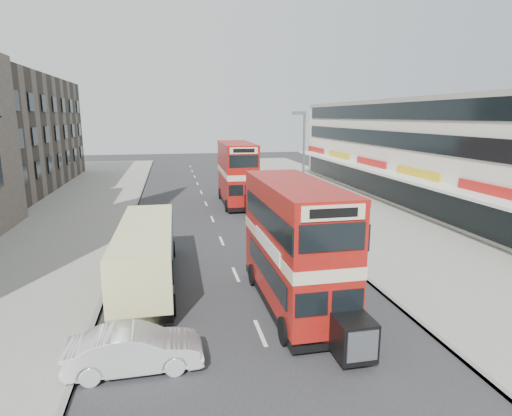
{
  "coord_description": "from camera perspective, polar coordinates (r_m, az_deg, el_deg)",
  "views": [
    {
      "loc": [
        -2.95,
        -11.98,
        7.79
      ],
      "look_at": [
        0.42,
        4.92,
        4.06
      ],
      "focal_mm": 29.89,
      "sensor_mm": 36.0,
      "label": 1
    }
  ],
  "objects": [
    {
      "name": "bus_second",
      "position": [
        38.08,
        -2.53,
        4.67
      ],
      "size": [
        2.82,
        9.7,
        5.32
      ],
      "rotation": [
        0.0,
        0.0,
        3.12
      ],
      "color": "black",
      "rests_on": "ground"
    },
    {
      "name": "car_right_b",
      "position": [
        33.55,
        2.75,
        -0.3
      ],
      "size": [
        3.91,
        2.0,
        1.06
      ],
      "primitive_type": "imported",
      "rotation": [
        0.0,
        0.0,
        -1.64
      ],
      "color": "orange",
      "rests_on": "ground"
    },
    {
      "name": "pavement_left",
      "position": [
        34.12,
        -26.36,
        -2.15
      ],
      "size": [
        12.0,
        90.0,
        0.15
      ],
      "primitive_type": "cube",
      "color": "gray",
      "rests_on": "ground"
    },
    {
      "name": "coach",
      "position": [
        20.79,
        -14.49,
        -5.72
      ],
      "size": [
        2.61,
        9.79,
        2.59
      ],
      "rotation": [
        0.0,
        0.0,
        -0.01
      ],
      "color": "black",
      "rests_on": "ground"
    },
    {
      "name": "pavement_right",
      "position": [
        36.14,
        13.44,
        -0.46
      ],
      "size": [
        12.0,
        90.0,
        0.15
      ],
      "primitive_type": "cube",
      "color": "gray",
      "rests_on": "ground"
    },
    {
      "name": "kerb_left",
      "position": [
        33.05,
        -16.44,
        -1.8
      ],
      "size": [
        0.2,
        90.0,
        0.16
      ],
      "primitive_type": "cube",
      "color": "gray",
      "rests_on": "ground"
    },
    {
      "name": "road_surface",
      "position": [
        33.05,
        -5.85,
        -1.48
      ],
      "size": [
        12.0,
        90.0,
        0.01
      ],
      "primitive_type": "cube",
      "color": "#28282B",
      "rests_on": "ground"
    },
    {
      "name": "pedestrian_near",
      "position": [
        29.86,
        8.96,
        -1.16
      ],
      "size": [
        0.68,
        0.54,
        1.63
      ],
      "primitive_type": "imported",
      "rotation": [
        0.0,
        0.0,
        3.39
      ],
      "color": "gray",
      "rests_on": "pavement_right"
    },
    {
      "name": "bus_main",
      "position": [
        17.46,
        5.22,
        -4.92
      ],
      "size": [
        2.63,
        9.18,
        5.05
      ],
      "rotation": [
        0.0,
        0.0,
        3.15
      ],
      "color": "black",
      "rests_on": "ground"
    },
    {
      "name": "car_left_front",
      "position": [
        14.45,
        -15.89,
        -17.73
      ],
      "size": [
        4.2,
        1.55,
        1.37
      ],
      "primitive_type": "imported",
      "rotation": [
        0.0,
        0.0,
        1.59
      ],
      "color": "silver",
      "rests_on": "ground"
    },
    {
      "name": "street_lamp",
      "position": [
        31.59,
        6.25,
        6.68
      ],
      "size": [
        1.0,
        0.2,
        8.12
      ],
      "color": "slate",
      "rests_on": "ground"
    },
    {
      "name": "kerb_right",
      "position": [
        34.12,
        4.39,
        -0.89
      ],
      "size": [
        0.2,
        90.0,
        0.16
      ],
      "primitive_type": "cube",
      "color": "gray",
      "rests_on": "ground"
    },
    {
      "name": "car_right_a",
      "position": [
        27.58,
        4.8,
        -2.93
      ],
      "size": [
        4.27,
        1.91,
        1.22
      ],
      "primitive_type": "imported",
      "rotation": [
        0.0,
        0.0,
        -1.62
      ],
      "color": "maroon",
      "rests_on": "ground"
    },
    {
      "name": "car_right_c",
      "position": [
        44.0,
        -1.21,
        2.79
      ],
      "size": [
        3.6,
        1.75,
        1.18
      ],
      "primitive_type": "imported",
      "rotation": [
        0.0,
        0.0,
        -1.67
      ],
      "color": "#5B9BB6",
      "rests_on": "ground"
    },
    {
      "name": "ground",
      "position": [
        14.59,
        2.29,
        -20.06
      ],
      "size": [
        160.0,
        160.0,
        0.0
      ],
      "primitive_type": "plane",
      "color": "#28282B",
      "rests_on": "ground"
    },
    {
      "name": "commercial_row",
      "position": [
        41.1,
        22.79,
        6.95
      ],
      "size": [
        9.9,
        46.2,
        9.3
      ],
      "color": "silver",
      "rests_on": "ground"
    },
    {
      "name": "cyclist",
      "position": [
        33.07,
        2.68,
        -0.08
      ],
      "size": [
        0.79,
        1.89,
        2.23
      ],
      "rotation": [
        0.0,
        0.0,
        0.08
      ],
      "color": "gray",
      "rests_on": "ground"
    }
  ]
}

